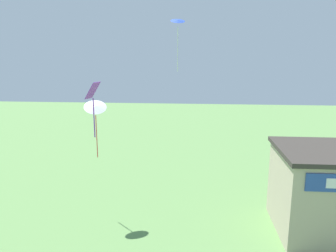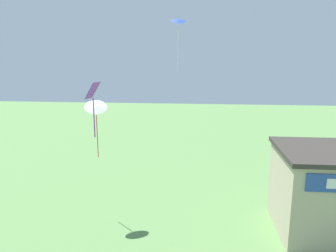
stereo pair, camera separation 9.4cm
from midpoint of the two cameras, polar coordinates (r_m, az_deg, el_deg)
The scene contains 3 objects.
kite_blue_delta at distance 18.68m, azimuth 1.95°, elevation 17.26°, with size 0.94×0.91×2.93m.
kite_purple_streamer at distance 14.31m, azimuth -12.73°, elevation 4.67°, with size 0.59×0.69×2.40m.
kite_white_delta at distance 20.25m, azimuth -12.30°, elevation 3.17°, with size 1.68×1.59×3.60m.
Camera 2 is at (1.31, -6.18, 9.87)m, focal length 35.00 mm.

